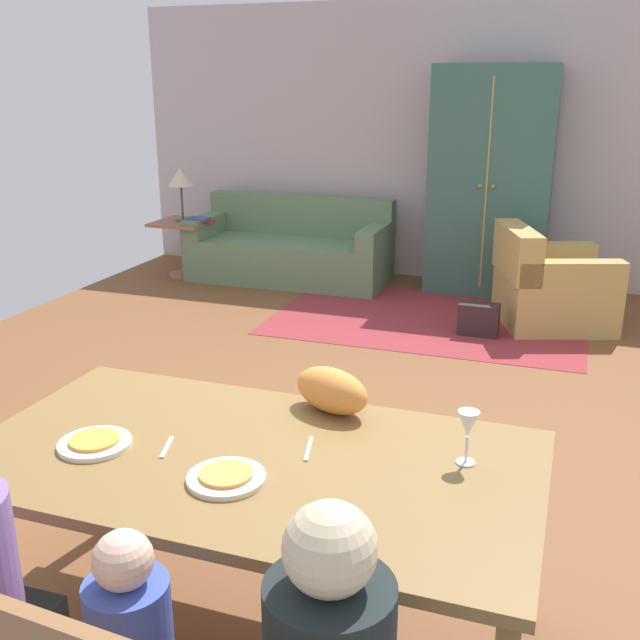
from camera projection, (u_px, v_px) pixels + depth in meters
name	position (u px, v px, depth m)	size (l,w,h in m)	color
ground_plane	(353.00, 402.00, 4.76)	(6.63, 6.52, 0.02)	brown
back_wall	(452.00, 145.00, 7.31)	(6.63, 0.10, 2.70)	#C1B2B3
dining_table	(251.00, 471.00, 2.51)	(1.92, 1.04, 0.76)	olive
plate_near_man	(95.00, 444.00, 2.54)	(0.25, 0.25, 0.02)	white
pizza_near_man	(94.00, 440.00, 2.54)	(0.17, 0.17, 0.01)	gold
plate_near_child	(226.00, 478.00, 2.32)	(0.25, 0.25, 0.02)	#EFE4CF
pizza_near_child	(226.00, 474.00, 2.32)	(0.17, 0.17, 0.01)	#E69B48
wine_glass	(468.00, 427.00, 2.39)	(0.07, 0.07, 0.19)	silver
fork	(167.00, 447.00, 2.53)	(0.02, 0.15, 0.01)	silver
knife	(309.00, 449.00, 2.52)	(0.01, 0.17, 0.01)	silver
cat	(332.00, 390.00, 2.79)	(0.32, 0.16, 0.17)	#E78E3F
area_rug	(428.00, 318.00, 6.39)	(2.60, 1.80, 0.01)	maroon
couch	(291.00, 250.00, 7.57)	(1.99, 0.86, 0.82)	#60815C
armchair	(549.00, 287.00, 6.15)	(1.09, 1.09, 0.82)	tan
armoire	(490.00, 182.00, 6.91)	(1.10, 0.59, 2.10)	#386456
side_table	(184.00, 241.00, 7.65)	(0.56, 0.56, 0.58)	#986044
table_lamp	(181.00, 179.00, 7.46)	(0.26, 0.26, 0.54)	#464D44
book_lower	(202.00, 221.00, 7.54)	(0.22, 0.16, 0.03)	#9E3529
book_upper	(198.00, 219.00, 7.47)	(0.22, 0.16, 0.03)	#394C8B
handbag	(479.00, 319.00, 5.93)	(0.32, 0.16, 0.26)	#2F2123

